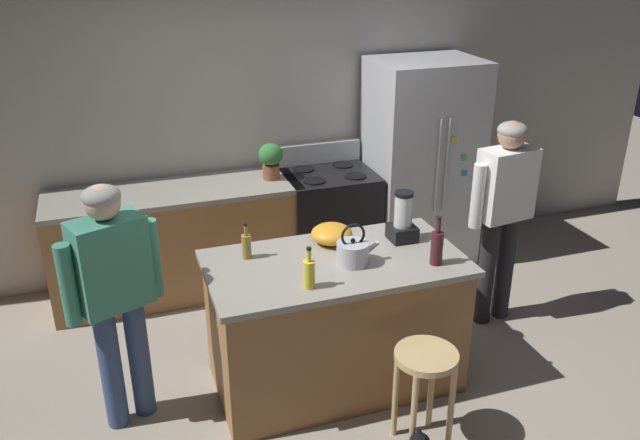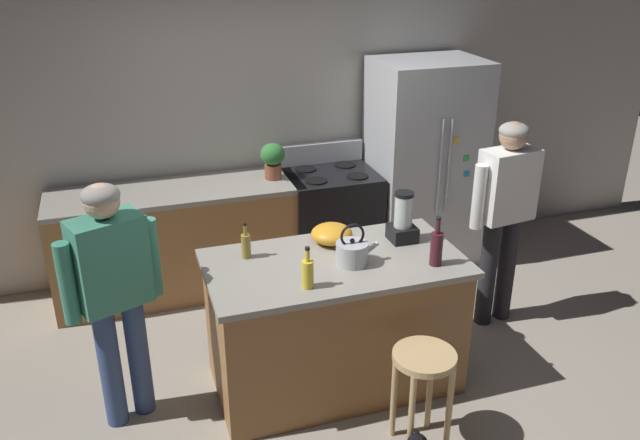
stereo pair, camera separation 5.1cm
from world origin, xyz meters
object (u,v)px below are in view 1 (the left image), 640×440
Objects in this scene: person_by_island_left at (114,286)px; bar_stool at (425,373)px; kitchen_island at (335,322)px; refrigerator at (421,163)px; potted_plant at (271,159)px; bottle_soda at (309,273)px; blender_appliance at (403,220)px; bottle_wine at (437,247)px; tea_kettle at (353,252)px; stove_range at (329,221)px; person_by_sink_right at (504,204)px; mixing_bowl at (332,234)px; bottle_vinegar at (246,245)px.

person_by_island_left is 2.43× the size of bar_stool.
refrigerator is (1.35, 1.50, 0.45)m from kitchen_island.
kitchen_island is 1.67m from potted_plant.
bottle_soda is at bearing -98.04° from potted_plant.
blender_appliance is 0.38m from bottle_wine.
bar_stool is at bearing -105.57° from blender_appliance.
bottle_wine is at bearing -114.15° from refrigerator.
refrigerator reaches higher than kitchen_island.
tea_kettle is at bearing -86.83° from potted_plant.
bottle_soda is at bearing -112.78° from stove_range.
kitchen_island is at bearing -107.96° from stove_range.
person_by_sink_right is (1.42, 0.34, 0.50)m from kitchen_island.
bottle_wine reaches higher than kitchen_island.
bar_stool is 0.86m from bottle_soda.
refrigerator is 1.91m from bottle_wine.
blender_appliance reaches higher than kitchen_island.
refrigerator reaches higher than mixing_bowl.
kitchen_island is 0.54m from tea_kettle.
person_by_sink_right reaches higher than kitchen_island.
tea_kettle is (-0.48, 0.17, -0.04)m from bottle_wine.
person_by_island_left reaches higher than potted_plant.
refrigerator is 1.36m from potted_plant.
blender_appliance is 1.23× the size of tea_kettle.
stove_range is at bearing 71.39° from mixing_bowl.
person_by_island_left is at bearing 177.36° from kitchen_island.
person_by_island_left is 4.89× the size of bottle_wine.
potted_plant is 1.88m from bottle_wine.
bottle_wine is at bearing -22.50° from kitchen_island.
bottle_wine reaches higher than mixing_bowl.
person_by_island_left is (-2.66, -1.44, 0.03)m from refrigerator.
kitchen_island is at bearing -166.47° from person_by_sink_right.
bar_stool is 2.12× the size of potted_plant.
person_by_island_left is at bearing -174.13° from person_by_sink_right.
bottle_vinegar is at bearing -110.95° from potted_plant.
stove_range is at bearing 52.47° from bottle_vinegar.
mixing_bowl is (-0.50, 0.49, -0.05)m from bottle_wine.
bottle_vinegar is 0.58m from mixing_bowl.
kitchen_island is 0.80m from blender_appliance.
blender_appliance reaches higher than bottle_soda.
person_by_sink_right is 5.74× the size of tea_kettle.
bar_stool is at bearing -49.85° from bottle_vinegar.
potted_plant reaches higher than bar_stool.
tea_kettle is (-0.43, -0.21, -0.06)m from blender_appliance.
potted_plant is (-0.28, 2.27, 0.58)m from bar_stool.
person_by_island_left is 1.84m from blender_appliance.
person_by_island_left is 5.68× the size of mixing_bowl.
mixing_bowl is at bearing 3.87° from bottle_vinegar.
bottle_vinegar is at bearing -176.22° from person_by_sink_right.
kitchen_island is 5.09× the size of bottle_wine.
stove_range reaches higher than kitchen_island.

